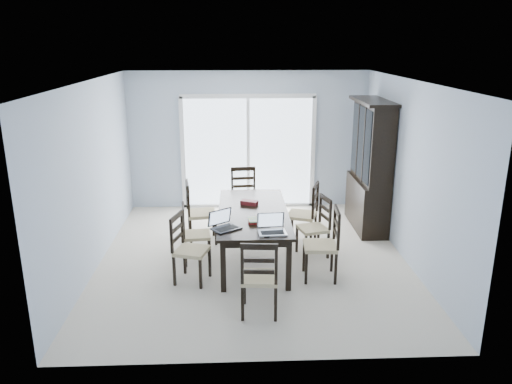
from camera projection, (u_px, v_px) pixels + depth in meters
floor at (253, 258)px, 7.45m from camera, size 5.00×5.00×0.00m
ceiling at (253, 81)px, 6.69m from camera, size 5.00×5.00×0.00m
back_wall at (248, 141)px, 9.46m from camera, size 4.50×0.02×2.60m
wall_left at (93, 176)px, 6.98m from camera, size 0.02×5.00×2.60m
wall_right at (409, 173)px, 7.16m from camera, size 0.02×5.00×2.60m
balcony at (247, 193)px, 10.81m from camera, size 4.50×2.00×0.10m
railing at (246, 156)px, 11.59m from camera, size 4.50×0.06×1.10m
dining_table at (253, 216)px, 7.25m from camera, size 1.00×2.20×0.75m
china_hutch at (370, 167)px, 8.42m from camera, size 0.50×1.38×2.20m
sliding_door at (248, 152)px, 9.50m from camera, size 2.52×0.05×2.18m
chair_left_near at (185, 241)px, 6.61m from camera, size 0.52×0.51×1.08m
chair_left_mid at (191, 227)px, 7.20m from camera, size 0.43×0.42×1.01m
chair_left_far at (195, 205)px, 7.91m from camera, size 0.51×0.49×1.16m
chair_right_near at (328, 236)px, 6.68m from camera, size 0.47×0.46×1.15m
chair_right_mid at (319, 220)px, 7.43m from camera, size 0.49×0.48×1.05m
chair_right_far at (308, 207)px, 7.85m from camera, size 0.56×0.55×1.14m
chair_end_near at (259, 271)px, 5.71m from camera, size 0.45×0.46×1.12m
chair_end_far at (244, 190)px, 8.73m from camera, size 0.47×0.49×1.16m
laptop_dark at (226, 225)px, 6.52m from camera, size 0.43×0.41×0.24m
laptop_silver at (272, 229)px, 6.37m from camera, size 0.38×0.28×0.25m
book_stack at (258, 220)px, 6.78m from camera, size 0.31×0.25×0.05m
cell_phone at (265, 236)px, 6.28m from camera, size 0.13×0.09×0.01m
game_box at (249, 203)px, 7.51m from camera, size 0.28×0.21×0.06m
hot_tub at (203, 170)px, 10.74m from camera, size 1.77×1.59×0.89m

